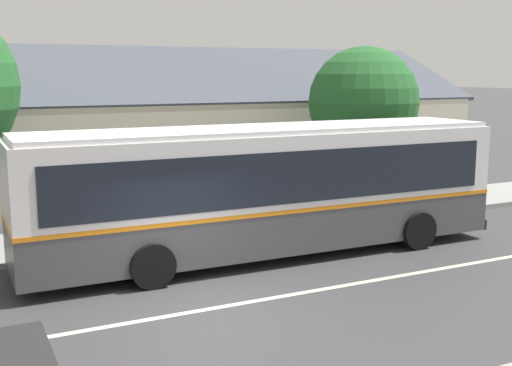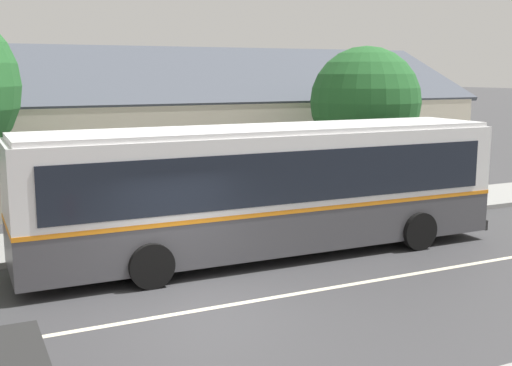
{
  "view_description": "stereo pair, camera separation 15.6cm",
  "coord_description": "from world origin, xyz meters",
  "px_view_note": "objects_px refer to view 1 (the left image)",
  "views": [
    {
      "loc": [
        -4.37,
        -11.12,
        4.57
      ],
      "look_at": [
        2.85,
        3.48,
        1.76
      ],
      "focal_mm": 45.0,
      "sensor_mm": 36.0,
      "label": 1
    },
    {
      "loc": [
        -4.23,
        -11.19,
        4.57
      ],
      "look_at": [
        2.85,
        3.48,
        1.76
      ],
      "focal_mm": 45.0,
      "sensor_mm": 36.0,
      "label": 2
    }
  ],
  "objects_px": {
    "bench_down_street": "(143,217)",
    "street_tree_primary": "(365,106)",
    "bus_stop_sign": "(393,166)",
    "transit_bus": "(268,187)"
  },
  "relations": [
    {
      "from": "bench_down_street",
      "to": "street_tree_primary",
      "type": "bearing_deg",
      "value": 7.97
    },
    {
      "from": "transit_bus",
      "to": "bus_stop_sign",
      "type": "bearing_deg",
      "value": 20.66
    },
    {
      "from": "transit_bus",
      "to": "street_tree_primary",
      "type": "distance_m",
      "value": 7.52
    },
    {
      "from": "bench_down_street",
      "to": "street_tree_primary",
      "type": "distance_m",
      "value": 8.87
    },
    {
      "from": "bus_stop_sign",
      "to": "transit_bus",
      "type": "bearing_deg",
      "value": -159.34
    },
    {
      "from": "transit_bus",
      "to": "bench_down_street",
      "type": "relative_size",
      "value": 6.98
    },
    {
      "from": "bus_stop_sign",
      "to": "street_tree_primary",
      "type": "bearing_deg",
      "value": 78.75
    },
    {
      "from": "transit_bus",
      "to": "street_tree_primary",
      "type": "height_order",
      "value": "street_tree_primary"
    },
    {
      "from": "street_tree_primary",
      "to": "bus_stop_sign",
      "type": "height_order",
      "value": "street_tree_primary"
    },
    {
      "from": "transit_bus",
      "to": "bus_stop_sign",
      "type": "relative_size",
      "value": 5.16
    }
  ]
}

